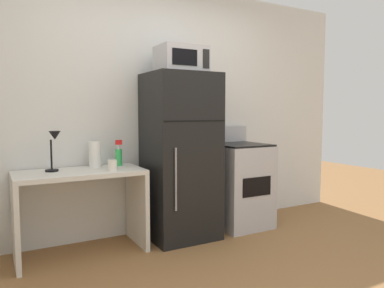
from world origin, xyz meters
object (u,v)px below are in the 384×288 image
at_px(microwave, 181,60).
at_px(oven_range, 239,184).
at_px(paper_towel_roll, 95,154).
at_px(spray_bottle, 119,155).
at_px(desk_lamp, 54,144).
at_px(coffee_mug, 113,165).
at_px(refrigerator, 181,156).
at_px(desk, 80,196).

height_order(microwave, oven_range, microwave).
height_order(paper_towel_roll, oven_range, oven_range).
xyz_separation_m(spray_bottle, paper_towel_roll, (-0.22, 0.01, 0.02)).
relative_size(desk_lamp, oven_range, 0.32).
relative_size(coffee_mug, refrigerator, 0.06).
xyz_separation_m(paper_towel_roll, coffee_mug, (0.08, -0.28, -0.07)).
xyz_separation_m(desk, paper_towel_roll, (0.17, 0.14, 0.35)).
relative_size(desk_lamp, microwave, 0.77).
height_order(spray_bottle, coffee_mug, spray_bottle).
height_order(desk_lamp, oven_range, desk_lamp).
bearing_deg(spray_bottle, desk_lamp, -172.95).
bearing_deg(oven_range, microwave, -177.80).
xyz_separation_m(desk_lamp, paper_towel_roll, (0.37, 0.08, -0.12)).
bearing_deg(refrigerator, paper_towel_roll, 167.82).
height_order(refrigerator, microwave, microwave).
distance_m(paper_towel_roll, refrigerator, 0.83).
bearing_deg(paper_towel_roll, desk_lamp, -167.66).
bearing_deg(coffee_mug, spray_bottle, 62.34).
distance_m(desk, spray_bottle, 0.53).
bearing_deg(refrigerator, coffee_mug, -171.85).
bearing_deg(coffee_mug, microwave, 6.51).
distance_m(desk, paper_towel_roll, 0.42).
xyz_separation_m(paper_towel_roll, microwave, (0.81, -0.20, 0.91)).
relative_size(desk, microwave, 2.39).
height_order(paper_towel_roll, coffee_mug, paper_towel_roll).
relative_size(desk_lamp, paper_towel_roll, 1.47).
height_order(desk, desk_lamp, desk_lamp).
height_order(desk, oven_range, oven_range).
bearing_deg(spray_bottle, paper_towel_roll, 178.00).
distance_m(refrigerator, microwave, 0.95).
xyz_separation_m(coffee_mug, oven_range, (1.47, 0.11, -0.33)).
bearing_deg(desk_lamp, spray_bottle, 7.05).
distance_m(refrigerator, oven_range, 0.82).
bearing_deg(oven_range, spray_bottle, 173.11).
bearing_deg(desk_lamp, oven_range, -2.56).
relative_size(coffee_mug, oven_range, 0.09).
relative_size(refrigerator, oven_range, 1.50).
distance_m(desk, refrigerator, 1.03).
bearing_deg(paper_towel_roll, oven_range, -6.19).
bearing_deg(desk, desk_lamp, 162.75).
relative_size(desk, oven_range, 1.00).
height_order(desk, coffee_mug, coffee_mug).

